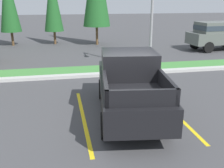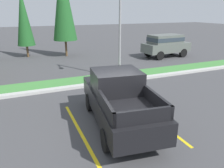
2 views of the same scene
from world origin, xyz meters
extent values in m
plane|color=#424244|center=(0.00, 0.00, 0.00)|extent=(120.00, 120.00, 0.00)
cube|color=yellow|center=(-1.29, 0.22, 0.00)|extent=(0.12, 4.80, 0.01)
cube|color=yellow|center=(1.81, 0.22, 0.00)|extent=(0.12, 4.80, 0.01)
cube|color=#B2B2AD|center=(0.00, 5.00, 0.07)|extent=(56.00, 0.40, 0.15)
cube|color=#42843D|center=(0.00, 6.10, 0.03)|extent=(56.00, 1.80, 0.06)
cylinder|color=black|center=(-0.38, 1.87, 0.38)|extent=(0.38, 0.79, 0.76)
cylinder|color=black|center=(1.31, 1.64, 0.38)|extent=(0.38, 0.79, 0.76)
cylinder|color=black|center=(-0.79, -1.20, 0.38)|extent=(0.38, 0.79, 0.76)
cylinder|color=black|center=(0.89, -1.43, 0.38)|extent=(0.38, 0.79, 0.76)
cube|color=black|center=(0.26, 0.22, 0.88)|extent=(2.58, 5.41, 0.76)
cube|color=black|center=(0.30, 0.52, 1.68)|extent=(1.96, 1.82, 0.84)
cube|color=#2D3842|center=(0.41, 1.33, 1.73)|extent=(1.61, 0.28, 0.63)
cube|color=black|center=(-0.78, -1.10, 1.48)|extent=(0.35, 1.90, 0.44)
cube|color=black|center=(0.91, -1.33, 1.48)|extent=(0.35, 1.90, 0.44)
cube|color=black|center=(-0.06, -2.11, 1.48)|extent=(1.80, 0.34, 0.44)
cube|color=silver|center=(0.60, 2.75, 0.64)|extent=(1.81, 0.40, 0.28)
cylinder|color=black|center=(8.42, 11.07, 0.40)|extent=(0.82, 0.32, 0.80)
cylinder|color=black|center=(8.55, 9.37, 0.40)|extent=(0.82, 0.32, 0.80)
cube|color=#565B56|center=(9.88, 10.33, 0.92)|extent=(4.73, 2.19, 0.84)
cube|color=#565B56|center=(9.73, 10.32, 1.72)|extent=(3.22, 1.91, 0.76)
cube|color=#2D3842|center=(9.73, 10.32, 1.70)|extent=(3.26, 1.95, 0.36)
cylinder|color=gray|center=(2.94, 5.90, 3.20)|extent=(0.14, 0.14, 6.40)
cylinder|color=brown|center=(-5.71, 15.41, 0.57)|extent=(0.20, 0.20, 1.14)
cylinder|color=brown|center=(-2.28, 15.51, 0.55)|extent=(0.20, 0.20, 1.11)
cone|color=#1E5623|center=(-2.28, 15.51, 3.62)|extent=(1.60, 1.60, 5.03)
cylinder|color=brown|center=(1.22, 14.47, 0.77)|extent=(0.20, 0.20, 1.55)
camera|label=1|loc=(-1.91, -7.72, 3.74)|focal=42.35mm
camera|label=2|loc=(-2.97, -6.72, 4.25)|focal=35.01mm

